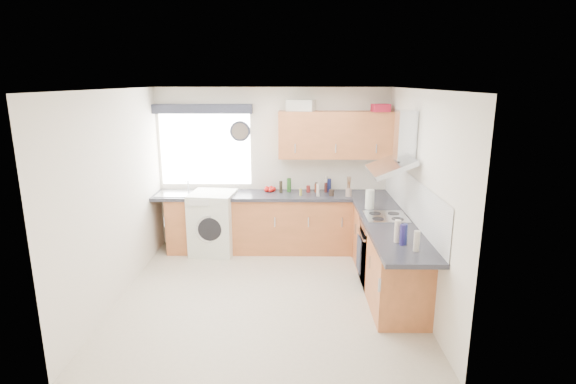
{
  "coord_description": "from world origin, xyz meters",
  "views": [
    {
      "loc": [
        0.31,
        -5.16,
        2.59
      ],
      "look_at": [
        0.25,
        0.85,
        1.1
      ],
      "focal_mm": 28.0,
      "sensor_mm": 36.0,
      "label": 1
    }
  ],
  "objects_px": {
    "oven": "(384,253)",
    "extractor_hood": "(398,150)",
    "upper_cabinets": "(335,135)",
    "washing_machine": "(214,223)"
  },
  "relations": [
    {
      "from": "extractor_hood",
      "to": "oven",
      "type": "bearing_deg",
      "value": 180.0
    },
    {
      "from": "extractor_hood",
      "to": "washing_machine",
      "type": "height_order",
      "value": "extractor_hood"
    },
    {
      "from": "oven",
      "to": "washing_machine",
      "type": "xyz_separation_m",
      "value": [
        -2.4,
        1.1,
        0.05
      ]
    },
    {
      "from": "oven",
      "to": "extractor_hood",
      "type": "xyz_separation_m",
      "value": [
        0.1,
        -0.0,
        1.34
      ]
    },
    {
      "from": "upper_cabinets",
      "to": "washing_machine",
      "type": "relative_size",
      "value": 1.79
    },
    {
      "from": "oven",
      "to": "washing_machine",
      "type": "height_order",
      "value": "washing_machine"
    },
    {
      "from": "oven",
      "to": "extractor_hood",
      "type": "height_order",
      "value": "extractor_hood"
    },
    {
      "from": "upper_cabinets",
      "to": "oven",
      "type": "bearing_deg",
      "value": -67.46
    },
    {
      "from": "oven",
      "to": "washing_machine",
      "type": "distance_m",
      "value": 2.64
    },
    {
      "from": "extractor_hood",
      "to": "upper_cabinets",
      "type": "height_order",
      "value": "upper_cabinets"
    }
  ]
}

